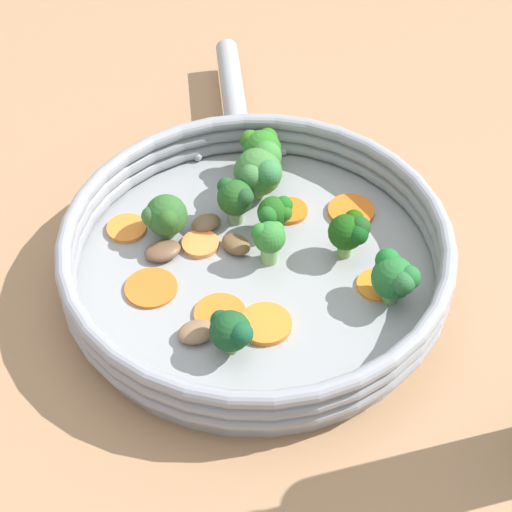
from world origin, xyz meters
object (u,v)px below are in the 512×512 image
carrot_slice_0 (220,314)px  broccoli_floret_8 (275,213)px  mushroom_piece_0 (236,244)px  mushroom_piece_3 (163,251)px  carrot_slice_4 (377,285)px  broccoli_floret_5 (270,239)px  carrot_slice_6 (348,209)px  mushroom_piece_1 (197,332)px  carrot_slice_5 (151,288)px  carrot_slice_2 (127,228)px  broccoli_floret_4 (350,231)px  mushroom_piece_2 (206,223)px  carrot_slice_1 (289,211)px  skillet (256,274)px  broccoli_floret_0 (395,277)px  broccoli_floret_6 (260,170)px  broccoli_floret_2 (231,331)px  carrot_slice_7 (200,244)px  broccoli_floret_7 (261,148)px  broccoli_floret_3 (235,198)px  broccoli_floret_1 (165,216)px

carrot_slice_0 → broccoli_floret_8: (-0.10, -0.05, 0.02)m
mushroom_piece_0 → mushroom_piece_3: same height
carrot_slice_4 → broccoli_floret_5: broccoli_floret_5 is taller
carrot_slice_6 → mushroom_piece_1: 0.20m
carrot_slice_5 → carrot_slice_2: bearing=-106.5°
broccoli_floret_8 → mushroom_piece_3: size_ratio=1.18×
carrot_slice_0 → broccoli_floret_4: 0.13m
carrot_slice_4 → mushroom_piece_2: mushroom_piece_2 is taller
broccoli_floret_8 → carrot_slice_1: bearing=-157.0°
carrot_slice_6 → broccoli_floret_4: bearing=46.9°
skillet → broccoli_floret_0: 0.13m
broccoli_floret_6 → mushroom_piece_1: bearing=35.1°
broccoli_floret_2 → broccoli_floret_5: (-0.09, -0.06, 0.00)m
carrot_slice_4 → broccoli_floret_0: broccoli_floret_0 is taller
broccoli_floret_4 → mushroom_piece_3: bearing=-37.9°
carrot_slice_7 → broccoli_floret_7: bearing=-156.4°
carrot_slice_7 → carrot_slice_0: bearing=65.8°
carrot_slice_2 → mushroom_piece_0: bearing=128.4°
mushroom_piece_3 → broccoli_floret_5: bearing=137.5°
carrot_slice_2 → broccoli_floret_6: broccoli_floret_6 is taller
carrot_slice_2 → broccoli_floret_8: bearing=140.6°
mushroom_piece_2 → carrot_slice_1: bearing=156.5°
broccoli_floret_7 → mushroom_piece_1: bearing=37.4°
carrot_slice_6 → broccoli_floret_8: bearing=-15.8°
carrot_slice_7 → broccoli_floret_3: bearing=-171.5°
carrot_slice_7 → mushroom_piece_0: 0.03m
carrot_slice_0 → carrot_slice_4: 0.14m
carrot_slice_7 → skillet: bearing=113.7°
carrot_slice_6 → carrot_slice_7: (0.14, -0.05, 0.00)m
broccoli_floret_2 → broccoli_floret_7: bearing=-134.5°
carrot_slice_0 → broccoli_floret_0: bearing=148.7°
carrot_slice_2 → broccoli_floret_4: bearing=133.1°
broccoli_floret_0 → broccoli_floret_2: broccoli_floret_0 is taller
carrot_slice_1 → broccoli_floret_1: 0.12m
carrot_slice_6 → mushroom_piece_0: mushroom_piece_0 is taller
broccoli_floret_3 → mushroom_piece_3: 0.08m
broccoli_floret_4 → broccoli_floret_8: 0.07m
skillet → broccoli_floret_3: (-0.02, -0.06, 0.04)m
broccoli_floret_3 → mushroom_piece_0: bearing=53.4°
broccoli_floret_1 → broccoli_floret_6: 0.10m
broccoli_floret_4 → carrot_slice_2: bearing=-46.9°
broccoli_floret_7 → mushroom_piece_3: size_ratio=1.45×
mushroom_piece_3 → carrot_slice_5: bearing=41.8°
skillet → carrot_slice_7: bearing=-66.3°
broccoli_floret_6 → broccoli_floret_8: broccoli_floret_6 is taller
carrot_slice_4 → mushroom_piece_1: 0.16m
carrot_slice_7 → carrot_slice_4: bearing=124.4°
broccoli_floret_4 → mushroom_piece_0: bearing=-42.0°
mushroom_piece_3 → broccoli_floret_7: bearing=-165.8°
broccoli_floret_4 → broccoli_floret_5: broccoli_floret_4 is taller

